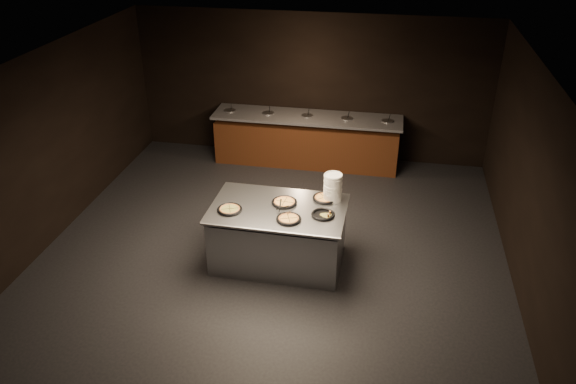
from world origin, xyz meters
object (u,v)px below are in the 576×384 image
Objects in this scene: pan_cheese_whole at (284,202)px; plate_stack at (333,187)px; serving_counter at (279,236)px; pan_veggie_whole at (230,209)px.

plate_stack is at bearing 19.73° from pan_cheese_whole.
serving_counter is 5.54× the size of pan_veggie_whole.
serving_counter is 4.81× the size of plate_stack.
pan_veggie_whole and pan_cheese_whole have the same top height.
serving_counter is at bearing 17.30° from pan_veggie_whole.
pan_veggie_whole is at bearing -157.31° from plate_stack.
serving_counter is 0.53m from pan_cheese_whole.
pan_cheese_whole is (-0.67, -0.24, -0.18)m from plate_stack.
pan_veggie_whole is at bearing -161.84° from serving_counter.
plate_stack is 0.73m from pan_cheese_whole.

